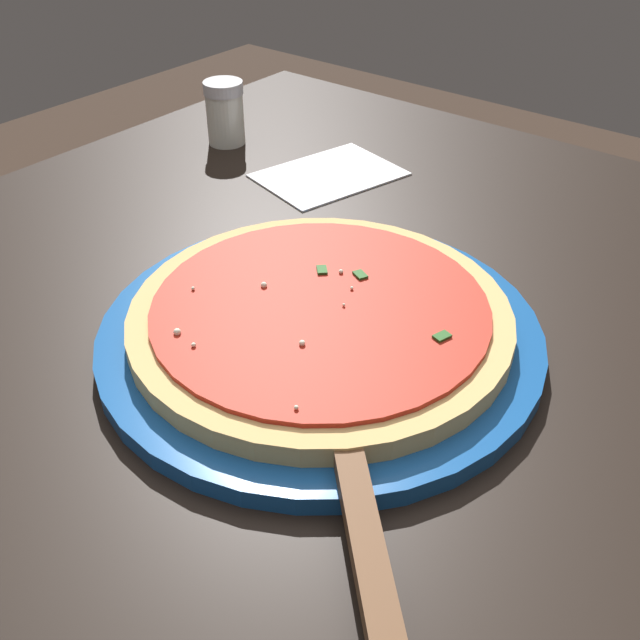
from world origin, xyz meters
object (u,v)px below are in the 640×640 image
object	(u,v)px
serving_plate	(320,333)
pizza_server	(353,484)
napkin_folded_right	(329,175)
pizza	(320,316)
parmesan_shaker	(225,112)

from	to	relation	value
serving_plate	pizza_server	distance (m)	0.16
serving_plate	pizza_server	xyz separation A→B (m)	(0.11, 0.12, 0.01)
napkin_folded_right	serving_plate	bearing A→B (deg)	36.63
pizza_server	napkin_folded_right	xyz separation A→B (m)	(-0.35, -0.29, -0.02)
pizza	parmesan_shaker	bearing A→B (deg)	-125.51
parmesan_shaker	napkin_folded_right	bearing A→B (deg)	91.28
pizza	napkin_folded_right	bearing A→B (deg)	-143.37
parmesan_shaker	serving_plate	bearing A→B (deg)	54.49
serving_plate	napkin_folded_right	xyz separation A→B (m)	(-0.24, -0.18, -0.01)
serving_plate	napkin_folded_right	size ratio (longest dim) A/B	2.26
serving_plate	parmesan_shaker	world-z (taller)	parmesan_shaker
pizza	napkin_folded_right	size ratio (longest dim) A/B	1.93
serving_plate	pizza	size ratio (longest dim) A/B	1.17
serving_plate	napkin_folded_right	world-z (taller)	serving_plate
napkin_folded_right	parmesan_shaker	bearing A→B (deg)	-88.72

